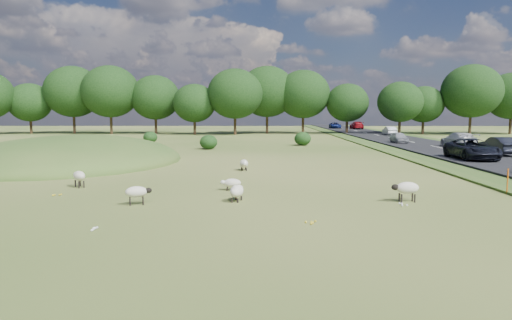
{
  "coord_description": "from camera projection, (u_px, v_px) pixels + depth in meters",
  "views": [
    {
      "loc": [
        2.34,
        -22.22,
        3.78
      ],
      "look_at": [
        2.0,
        4.0,
        1.0
      ],
      "focal_mm": 32.0,
      "sensor_mm": 36.0,
      "label": 1
    }
  ],
  "objects": [
    {
      "name": "marker_post",
      "position": [
        508.0,
        181.0,
        20.91
      ],
      "size": [
        0.06,
        0.06,
        1.2
      ],
      "primitive_type": "cylinder",
      "color": "#D8590C",
      "rests_on": "ground"
    },
    {
      "name": "car_1",
      "position": [
        472.0,
        149.0,
        34.12
      ],
      "size": [
        2.5,
        5.42,
        1.5
      ],
      "primitive_type": "imported",
      "color": "black",
      "rests_on": "road"
    },
    {
      "name": "sheep_1",
      "position": [
        407.0,
        188.0,
        19.09
      ],
      "size": [
        1.2,
        0.6,
        0.86
      ],
      "rotation": [
        0.0,
        0.0,
        3.23
      ],
      "color": "beige",
      "rests_on": "ground"
    },
    {
      "name": "car_2",
      "position": [
        335.0,
        125.0,
        98.08
      ],
      "size": [
        2.12,
        4.6,
        1.28
      ],
      "primitive_type": "imported",
      "color": "navy",
      "rests_on": "road"
    },
    {
      "name": "sheep_3",
      "position": [
        237.0,
        191.0,
        19.27
      ],
      "size": [
        0.74,
        1.26,
        0.7
      ],
      "rotation": [
        0.0,
        0.0,
        1.35
      ],
      "color": "beige",
      "rests_on": "ground"
    },
    {
      "name": "car_0",
      "position": [
        399.0,
        137.0,
        52.31
      ],
      "size": [
        1.44,
        3.57,
        1.22
      ],
      "primitive_type": "imported",
      "color": "#B4B6BC",
      "rests_on": "road"
    },
    {
      "name": "sheep_5",
      "position": [
        79.0,
        176.0,
        22.85
      ],
      "size": [
        1.01,
        1.1,
        0.83
      ],
      "rotation": [
        0.0,
        0.0,
        2.27
      ],
      "color": "beige",
      "rests_on": "ground"
    },
    {
      "name": "shrubs",
      "position": [
        227.0,
        139.0,
        50.69
      ],
      "size": [
        19.94,
        10.98,
        1.53
      ],
      "color": "black",
      "rests_on": "ground"
    },
    {
      "name": "mound",
      "position": [
        73.0,
        162.0,
        34.6
      ],
      "size": [
        16.0,
        20.0,
        4.0
      ],
      "primitive_type": "ellipsoid",
      "color": "#33561E",
      "rests_on": "ground"
    },
    {
      "name": "sheep_2",
      "position": [
        232.0,
        183.0,
        21.93
      ],
      "size": [
        1.01,
        0.47,
        0.58
      ],
      "rotation": [
        0.0,
        0.0,
        3.11
      ],
      "color": "beige",
      "rests_on": "ground"
    },
    {
      "name": "car_7",
      "position": [
        459.0,
        140.0,
        45.21
      ],
      "size": [
        2.1,
        5.16,
        1.5
      ],
      "primitive_type": "imported",
      "rotation": [
        0.0,
        0.0,
        3.14
      ],
      "color": "silver",
      "rests_on": "road"
    },
    {
      "name": "road",
      "position": [
        416.0,
        144.0,
        52.08
      ],
      "size": [
        8.0,
        150.0,
        0.25
      ],
      "primitive_type": "cube",
      "color": "black",
      "rests_on": "ground"
    },
    {
      "name": "ground",
      "position": [
        237.0,
        153.0,
        42.41
      ],
      "size": [
        160.0,
        160.0,
        0.0
      ],
      "primitive_type": "plane",
      "color": "#315219",
      "rests_on": "ground"
    },
    {
      "name": "sheep_0",
      "position": [
        137.0,
        192.0,
        18.51
      ],
      "size": [
        1.11,
        0.7,
        0.77
      ],
      "rotation": [
        0.0,
        0.0,
        0.3
      ],
      "color": "beige",
      "rests_on": "ground"
    },
    {
      "name": "car_3",
      "position": [
        389.0,
        131.0,
        69.8
      ],
      "size": [
        1.34,
        3.83,
        1.26
      ],
      "primitive_type": "imported",
      "rotation": [
        0.0,
        0.0,
        3.14
      ],
      "color": "silver",
      "rests_on": "road"
    },
    {
      "name": "car_5",
      "position": [
        357.0,
        125.0,
        93.87
      ],
      "size": [
        2.14,
        5.26,
        1.53
      ],
      "primitive_type": "imported",
      "rotation": [
        0.0,
        0.0,
        3.14
      ],
      "color": "maroon",
      "rests_on": "road"
    },
    {
      "name": "treeline",
      "position": [
        242.0,
        95.0,
        76.96
      ],
      "size": [
        96.28,
        14.66,
        11.7
      ],
      "color": "black",
      "rests_on": "ground"
    },
    {
      "name": "car_6",
      "position": [
        499.0,
        146.0,
        37.53
      ],
      "size": [
        1.56,
        4.47,
        1.47
      ],
      "primitive_type": "imported",
      "rotation": [
        0.0,
        0.0,
        3.14
      ],
      "color": "black",
      "rests_on": "road"
    },
    {
      "name": "sheep_4",
      "position": [
        244.0,
        164.0,
        29.37
      ],
      "size": [
        0.67,
        1.27,
        0.72
      ],
      "rotation": [
        0.0,
        0.0,
        4.84
      ],
      "color": "beige",
      "rests_on": "ground"
    }
  ]
}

